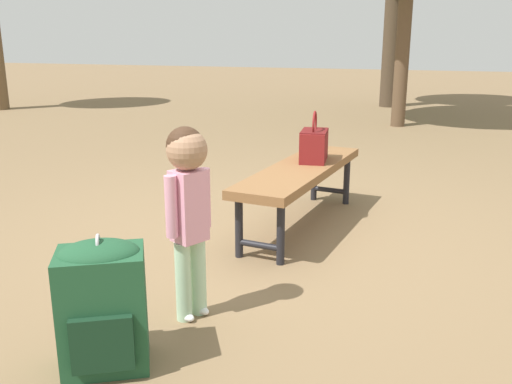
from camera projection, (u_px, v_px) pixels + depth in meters
ground_plane at (258, 243)px, 3.76m from camera, size 40.00×40.00×0.00m
park_bench at (301, 174)px, 3.98m from camera, size 1.64×0.60×0.45m
handbag at (314, 144)px, 4.10m from camera, size 0.34×0.21×0.37m
child_standing at (188, 194)px, 2.62m from camera, size 0.24×0.19×0.95m
backpack_large at (103, 302)px, 2.30m from camera, size 0.40×0.43×0.59m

